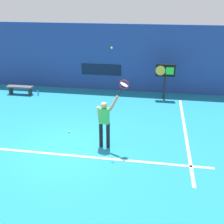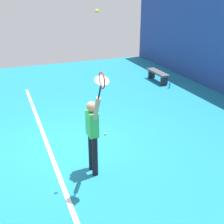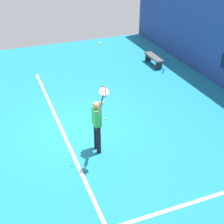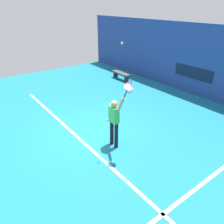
{
  "view_description": "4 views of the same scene",
  "coord_description": "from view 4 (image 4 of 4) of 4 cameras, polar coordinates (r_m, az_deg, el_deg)",
  "views": [
    {
      "loc": [
        3.06,
        -8.13,
        5.0
      ],
      "look_at": [
        1.64,
        0.44,
        1.31
      ],
      "focal_mm": 44.96,
      "sensor_mm": 36.0,
      "label": 1
    },
    {
      "loc": [
        6.7,
        -1.29,
        3.83
      ],
      "look_at": [
        1.06,
        0.92,
        1.24
      ],
      "focal_mm": 46.75,
      "sensor_mm": 36.0,
      "label": 2
    },
    {
      "loc": [
        8.96,
        -2.11,
        6.05
      ],
      "look_at": [
        1.41,
        0.81,
        1.27
      ],
      "focal_mm": 51.81,
      "sensor_mm": 36.0,
      "label": 3
    },
    {
      "loc": [
        6.36,
        -3.48,
        4.45
      ],
      "look_at": [
        1.08,
        0.49,
        1.13
      ],
      "focal_mm": 35.09,
      "sensor_mm": 36.0,
      "label": 4
    }
  ],
  "objects": [
    {
      "name": "court_bench",
      "position": [
        14.16,
        2.36,
        9.8
      ],
      "size": [
        1.4,
        0.36,
        0.45
      ],
      "color": "#4C4C51",
      "rests_on": "ground_plane"
    },
    {
      "name": "spare_ball",
      "position": [
        9.18,
        -1.19,
        -2.06
      ],
      "size": [
        0.07,
        0.07,
        0.07
      ],
      "primitive_type": "sphere",
      "color": "#CCE033",
      "rests_on": "ground_plane"
    },
    {
      "name": "tennis_racket",
      "position": [
        6.17,
        4.21,
        6.2
      ],
      "size": [
        0.42,
        0.27,
        0.62
      ],
      "color": "black"
    },
    {
      "name": "water_bottle",
      "position": [
        13.51,
        5.02,
        7.91
      ],
      "size": [
        0.07,
        0.07,
        0.24
      ],
      "primitive_type": "cylinder",
      "color": "#338CD8",
      "rests_on": "ground_plane"
    },
    {
      "name": "tennis_ball",
      "position": [
        6.21,
        2.6,
        17.46
      ],
      "size": [
        0.07,
        0.07,
        0.07
      ],
      "primitive_type": "sphere",
      "color": "#CCE033"
    },
    {
      "name": "court_sideline",
      "position": [
        7.35,
        26.0,
        -13.74
      ],
      "size": [
        0.1,
        7.0,
        0.01
      ],
      "primitive_type": "cube",
      "color": "white",
      "rests_on": "ground_plane"
    },
    {
      "name": "tennis_player",
      "position": [
        7.15,
        0.59,
        -2.05
      ],
      "size": [
        0.74,
        0.31,
        1.95
      ],
      "color": "black",
      "rests_on": "ground_plane"
    },
    {
      "name": "court_baseline",
      "position": [
        8.34,
        -9.58,
        -5.92
      ],
      "size": [
        10.0,
        0.1,
        0.01
      ],
      "primitive_type": "cube",
      "color": "white",
      "rests_on": "ground_plane"
    },
    {
      "name": "back_wall",
      "position": [
        12.33,
        21.16,
        12.47
      ],
      "size": [
        18.0,
        0.2,
        3.57
      ],
      "primitive_type": "cube",
      "color": "navy",
      "rests_on": "ground_plane"
    },
    {
      "name": "ground_plane",
      "position": [
        8.51,
        -7.07,
        -5.07
      ],
      "size": [
        18.0,
        18.0,
        0.0
      ],
      "primitive_type": "plane",
      "color": "teal"
    },
    {
      "name": "sponsor_banner_center",
      "position": [
        12.38,
        20.37,
        9.56
      ],
      "size": [
        2.2,
        0.03,
        0.6
      ],
      "primitive_type": "cube",
      "color": "#0C1933"
    }
  ]
}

